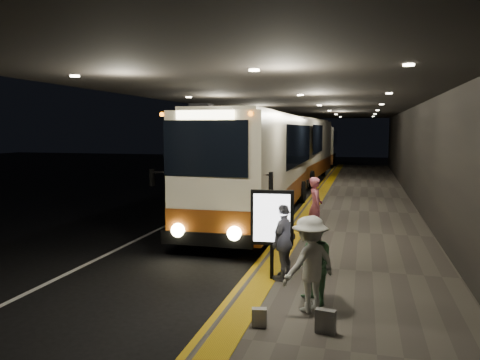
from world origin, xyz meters
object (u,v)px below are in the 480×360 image
Objects in this scene: info_sign at (272,219)px; bag_polka at (326,321)px; stanchion_post at (286,223)px; passenger_waiting_grey at (284,242)px; coach_second at (300,152)px; passenger_waiting_white at (310,264)px; coach_main at (258,170)px; passenger_boarding at (315,206)px; coach_third at (321,147)px; passenger_waiting_green at (314,263)px; bag_plain at (259,317)px.

bag_polka is at bearing -67.44° from info_sign.
passenger_waiting_grey is at bearing -81.24° from stanchion_post.
coach_second is 7.38× the size of passenger_waiting_white.
passenger_waiting_white is (2.99, -9.14, -0.84)m from coach_main.
passenger_boarding is 0.92× the size of info_sign.
coach_third is 37.91m from passenger_waiting_green.
stanchion_post reaches higher than bag_plain.
info_sign reaches higher than passenger_waiting_white.
coach_main reaches higher than stanchion_post.
info_sign is at bearing -90.22° from coach_third.
passenger_waiting_green is 0.93× the size of passenger_waiting_grey.
passenger_waiting_grey reaches higher than stanchion_post.
passenger_waiting_green is at bearing 58.39° from bag_plain.
coach_main reaches higher than passenger_waiting_grey.
passenger_boarding is 4.64m from info_sign.
passenger_waiting_grey is at bearing 1.81° from info_sign.
passenger_waiting_grey is (-0.21, -4.56, -0.06)m from passenger_boarding.
stanchion_post is at bearing -124.04° from passenger_waiting_white.
coach_main is 7.26× the size of passenger_waiting_white.
passenger_boarding is 7.12m from bag_polka.
info_sign is at bearing -65.52° from passenger_waiting_grey.
passenger_waiting_grey is 2.59m from bag_plain.
coach_main is at bearing -146.85° from passenger_waiting_grey.
passenger_waiting_grey is (2.27, -7.55, -0.87)m from coach_main.
passenger_waiting_green is at bearing -145.58° from passenger_waiting_white.
bag_polka is 1.07m from bag_plain.
bag_plain is 0.27× the size of stanchion_post.
passenger_waiting_green is at bearing -79.51° from coach_second.
stanchion_post is (-1.59, 5.79, 0.38)m from bag_polka.
passenger_waiting_green is at bearing 170.54° from passenger_boarding.
passenger_waiting_grey is 0.86× the size of info_sign.
coach_third is at bearing -10.14° from passenger_boarding.
passenger_waiting_white is at bearing 112.16° from bag_polka.
passenger_waiting_white is (3.18, -38.08, -0.71)m from coach_third.
coach_third is at bearing 93.35° from stanchion_post.
coach_third is 10.04× the size of stanchion_post.
coach_second reaches higher than passenger_waiting_grey.
bag_plain is (-0.20, -7.05, -0.74)m from passenger_boarding.
passenger_waiting_white is 1.35m from bag_plain.
coach_second is 8.14× the size of passenger_waiting_green.
passenger_boarding is 4.56m from passenger_waiting_grey.
coach_third is at bearing 150.81° from passenger_waiting_green.
coach_second reaches higher than passenger_waiting_white.
coach_main reaches higher than bag_plain.
passenger_boarding reaches higher than bag_polka.
passenger_boarding is 1.04× the size of passenger_waiting_white.
passenger_waiting_white is 1.16m from bag_polka.
coach_main is 10.68m from bag_polka.
passenger_boarding reaches higher than bag_plain.
info_sign is at bearing -174.42° from passenger_waiting_green.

